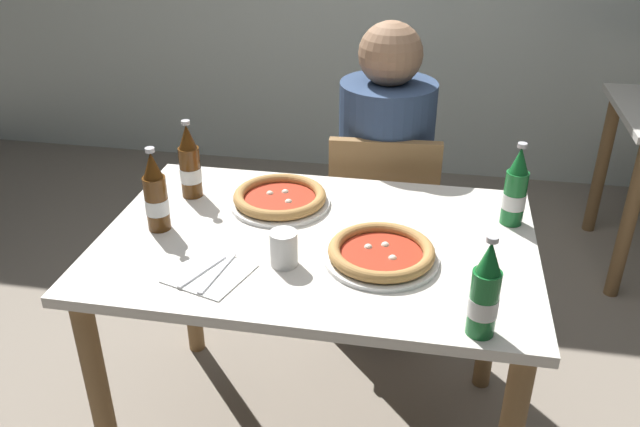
{
  "coord_description": "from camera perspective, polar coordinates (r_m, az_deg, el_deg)",
  "views": [
    {
      "loc": [
        0.3,
        -1.55,
        1.68
      ],
      "look_at": [
        0.0,
        0.05,
        0.8
      ],
      "focal_mm": 37.06,
      "sensor_mm": 36.0,
      "label": 1
    }
  ],
  "objects": [
    {
      "name": "chair_behind_table",
      "position": [
        2.48,
        5.39,
        -0.68
      ],
      "size": [
        0.43,
        0.43,
        0.85
      ],
      "rotation": [
        0.0,
        0.0,
        3.21
      ],
      "color": "olive",
      "rests_on": "ground_plane"
    },
    {
      "name": "beer_bottle_center",
      "position": [
        1.47,
        14.03,
        -6.75
      ],
      "size": [
        0.07,
        0.07,
        0.25
      ],
      "color": "#196B2D",
      "rests_on": "dining_table_main"
    },
    {
      "name": "napkin_with_cutlery",
      "position": [
        1.7,
        -9.47,
        -5.12
      ],
      "size": [
        0.23,
        0.23,
        0.01
      ],
      "color": "white",
      "rests_on": "dining_table_main"
    },
    {
      "name": "beer_bottle_right",
      "position": [
        1.94,
        16.52,
        1.93
      ],
      "size": [
        0.07,
        0.07,
        0.25
      ],
      "color": "#196B2D",
      "rests_on": "dining_table_main"
    },
    {
      "name": "diner_seated",
      "position": [
        2.48,
        5.51,
        1.94
      ],
      "size": [
        0.34,
        0.34,
        1.21
      ],
      "color": "#2D3342",
      "rests_on": "ground_plane"
    },
    {
      "name": "beer_bottle_extra",
      "position": [
        2.06,
        -11.18,
        4.14
      ],
      "size": [
        0.07,
        0.07,
        0.25
      ],
      "color": "#512D0F",
      "rests_on": "dining_table_main"
    },
    {
      "name": "pizza_marinara_far",
      "position": [
        2.0,
        -3.48,
        1.32
      ],
      "size": [
        0.3,
        0.3,
        0.04
      ],
      "color": "white",
      "rests_on": "dining_table_main"
    },
    {
      "name": "dining_table_main",
      "position": [
        1.89,
        -0.28,
        -5.08
      ],
      "size": [
        1.2,
        0.8,
        0.75
      ],
      "color": "silver",
      "rests_on": "ground_plane"
    },
    {
      "name": "paper_cup",
      "position": [
        1.7,
        -3.15,
        -3.03
      ],
      "size": [
        0.07,
        0.07,
        0.09
      ],
      "primitive_type": "cylinder",
      "color": "white",
      "rests_on": "dining_table_main"
    },
    {
      "name": "beer_bottle_left",
      "position": [
        1.89,
        -13.99,
        1.51
      ],
      "size": [
        0.07,
        0.07,
        0.25
      ],
      "color": "#512D0F",
      "rests_on": "dining_table_main"
    },
    {
      "name": "pizza_margherita_near",
      "position": [
        1.73,
        5.31,
        -3.45
      ],
      "size": [
        0.3,
        0.3,
        0.04
      ],
      "color": "white",
      "rests_on": "dining_table_main"
    }
  ]
}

